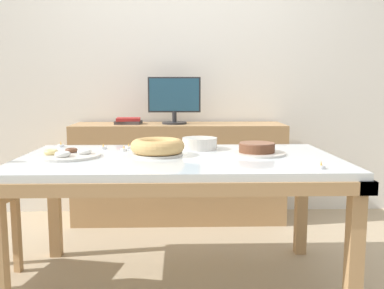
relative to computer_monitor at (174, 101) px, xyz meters
name	(u,v)px	position (x,y,z in m)	size (l,w,h in m)	color
ground_plane	(179,284)	(0.04, -1.20, -0.99)	(12.00, 12.00, 0.00)	tan
wall_back	(179,63)	(0.04, 0.30, 0.31)	(8.00, 0.10, 2.60)	white
dining_table	(178,171)	(0.04, -1.20, -0.34)	(1.73, 0.99, 0.73)	silver
sideboard	(179,172)	(0.04, 0.00, -0.59)	(1.71, 0.44, 0.80)	tan
computer_monitor	(174,101)	(0.00, 0.00, 0.00)	(0.42, 0.20, 0.38)	#262628
book_stack	(128,121)	(-0.37, 0.00, -0.16)	(0.22, 0.18, 0.05)	#3F3838
cake_chocolate_round	(257,150)	(0.47, -1.13, -0.24)	(0.32, 0.32, 0.07)	silver
cake_golden_bundt	(158,147)	(-0.08, -1.15, -0.22)	(0.30, 0.30, 0.09)	silver
pastry_platter	(67,155)	(-0.56, -1.20, -0.25)	(0.36, 0.36, 0.04)	silver
plate_stack	(200,143)	(0.16, -0.93, -0.23)	(0.21, 0.21, 0.07)	silver
tealight_right_edge	(129,147)	(-0.27, -0.90, -0.25)	(0.04, 0.04, 0.04)	silver
tealight_left_edge	(103,147)	(-0.42, -0.91, -0.25)	(0.04, 0.04, 0.04)	silver
tealight_near_cakes	(61,145)	(-0.70, -0.81, -0.25)	(0.04, 0.04, 0.04)	silver
tealight_centre	(124,149)	(-0.28, -0.99, -0.25)	(0.04, 0.04, 0.04)	silver
tealight_near_front	(321,167)	(0.69, -1.56, -0.25)	(0.04, 0.04, 0.04)	silver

